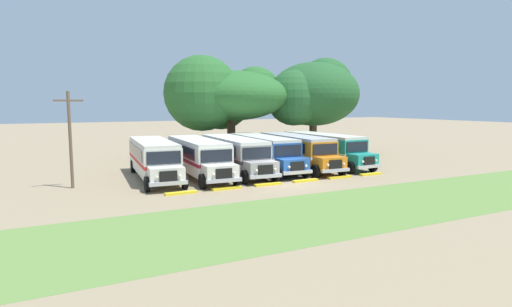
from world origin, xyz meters
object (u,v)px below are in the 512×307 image
(parked_bus_slot_3, at_px, (263,151))
(parked_bus_slot_0, at_px, (154,157))
(parked_bus_slot_4, at_px, (297,150))
(parked_bus_slot_2, at_px, (235,153))
(broad_shade_tree, at_px, (225,95))
(secondary_tree, at_px, (311,94))
(parked_bus_slot_1, at_px, (198,156))
(parked_bus_slot_5, at_px, (324,148))
(utility_pole, at_px, (70,137))

(parked_bus_slot_3, bearing_deg, parked_bus_slot_0, -87.73)
(parked_bus_slot_3, bearing_deg, parked_bus_slot_4, 83.26)
(parked_bus_slot_2, xyz_separation_m, parked_bus_slot_3, (2.83, 0.37, 0.00))
(parked_bus_slot_2, bearing_deg, broad_shade_tree, 163.49)
(parked_bus_slot_2, height_order, secondary_tree, secondary_tree)
(parked_bus_slot_1, bearing_deg, parked_bus_slot_3, 97.98)
(parked_bus_slot_4, bearing_deg, parked_bus_slot_0, -90.06)
(parked_bus_slot_1, relative_size, parked_bus_slot_5, 1.00)
(parked_bus_slot_4, bearing_deg, broad_shade_tree, -165.02)
(parked_bus_slot_1, xyz_separation_m, broad_shade_tree, (6.69, 10.52, 4.82))
(parked_bus_slot_1, distance_m, utility_pole, 9.16)
(parked_bus_slot_1, bearing_deg, parked_bus_slot_0, -98.19)
(parked_bus_slot_2, distance_m, utility_pole, 12.24)
(parked_bus_slot_1, distance_m, broad_shade_tree, 13.36)
(parked_bus_slot_3, xyz_separation_m, secondary_tree, (10.74, 8.66, 5.05))
(parked_bus_slot_4, bearing_deg, parked_bus_slot_2, -88.61)
(parked_bus_slot_1, distance_m, secondary_tree, 19.72)
(parked_bus_slot_2, height_order, parked_bus_slot_3, same)
(parked_bus_slot_0, height_order, broad_shade_tree, broad_shade_tree)
(parked_bus_slot_5, relative_size, utility_pole, 1.72)
(broad_shade_tree, height_order, utility_pole, broad_shade_tree)
(parked_bus_slot_4, bearing_deg, parked_bus_slot_3, -96.82)
(parked_bus_slot_3, xyz_separation_m, parked_bus_slot_5, (6.14, -0.17, 0.00))
(parked_bus_slot_0, bearing_deg, parked_bus_slot_2, 90.59)
(parked_bus_slot_4, bearing_deg, secondary_tree, 142.55)
(broad_shade_tree, bearing_deg, parked_bus_slot_4, -77.70)
(parked_bus_slot_2, xyz_separation_m, parked_bus_slot_5, (8.97, 0.21, 0.00))
(parked_bus_slot_1, distance_m, parked_bus_slot_4, 8.97)
(parked_bus_slot_0, distance_m, parked_bus_slot_3, 9.21)
(parked_bus_slot_0, bearing_deg, secondary_tree, 117.92)
(parked_bus_slot_3, distance_m, secondary_tree, 14.69)
(parked_bus_slot_2, distance_m, secondary_tree, 17.07)
(parked_bus_slot_1, height_order, utility_pole, utility_pole)
(parked_bus_slot_2, bearing_deg, utility_pole, -83.62)
(parked_bus_slot_1, distance_m, parked_bus_slot_3, 5.98)
(parked_bus_slot_2, bearing_deg, parked_bus_slot_1, -84.29)
(utility_pole, bearing_deg, parked_bus_slot_3, 4.57)
(parked_bus_slot_4, xyz_separation_m, parked_bus_slot_5, (3.12, 0.34, 0.00))
(parked_bus_slot_2, distance_m, broad_shade_tree, 11.95)
(broad_shade_tree, bearing_deg, parked_bus_slot_1, -122.45)
(parked_bus_slot_4, xyz_separation_m, broad_shade_tree, (-2.28, 10.47, 4.82))
(secondary_tree, height_order, utility_pole, secondary_tree)
(parked_bus_slot_5, height_order, secondary_tree, secondary_tree)
(parked_bus_slot_0, xyz_separation_m, broad_shade_tree, (9.95, 9.89, 4.82))
(parked_bus_slot_2, distance_m, parked_bus_slot_3, 2.85)
(parked_bus_slot_5, bearing_deg, broad_shade_tree, -153.59)
(broad_shade_tree, bearing_deg, parked_bus_slot_0, -135.17)
(parked_bus_slot_5, bearing_deg, utility_pole, -88.85)
(parked_bus_slot_1, height_order, broad_shade_tree, broad_shade_tree)
(parked_bus_slot_0, distance_m, parked_bus_slot_2, 6.40)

